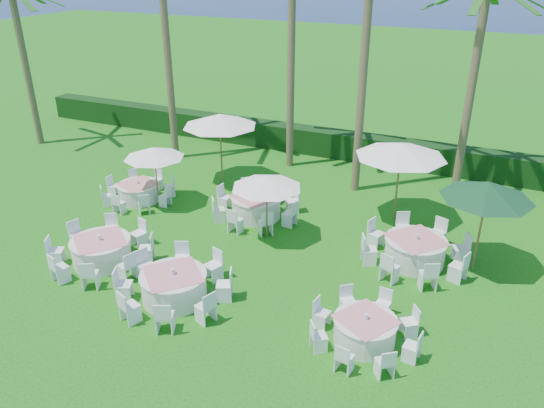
{
  "coord_description": "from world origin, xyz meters",
  "views": [
    {
      "loc": [
        6.96,
        -10.98,
        8.91
      ],
      "look_at": [
        0.46,
        3.43,
        1.3
      ],
      "focal_mm": 35.0,
      "sensor_mm": 36.0,
      "label": 1
    }
  ],
  "objects_px": {
    "banquet_table_a": "(101,251)",
    "umbrella_d": "(401,150)",
    "umbrella_b": "(267,182)",
    "umbrella_c": "(220,120)",
    "banquet_table_f": "(415,250)",
    "banquet_table_e": "(256,206)",
    "banquet_table_c": "(365,330)",
    "umbrella_green": "(488,191)",
    "banquet_table_b": "(174,286)",
    "banquet_table_d": "(139,192)",
    "umbrella_a": "(154,153)"
  },
  "relations": [
    {
      "from": "umbrella_d",
      "to": "banquet_table_c",
      "type": "bearing_deg",
      "value": -83.36
    },
    {
      "from": "umbrella_a",
      "to": "umbrella_green",
      "type": "height_order",
      "value": "umbrella_green"
    },
    {
      "from": "banquet_table_f",
      "to": "banquet_table_a",
      "type": "bearing_deg",
      "value": -155.7
    },
    {
      "from": "banquet_table_d",
      "to": "umbrella_c",
      "type": "distance_m",
      "value": 4.32
    },
    {
      "from": "umbrella_c",
      "to": "banquet_table_f",
      "type": "bearing_deg",
      "value": -20.36
    },
    {
      "from": "banquet_table_a",
      "to": "umbrella_a",
      "type": "distance_m",
      "value": 4.66
    },
    {
      "from": "umbrella_d",
      "to": "umbrella_green",
      "type": "xyz_separation_m",
      "value": [
        2.98,
        -2.28,
        -0.06
      ]
    },
    {
      "from": "banquet_table_e",
      "to": "umbrella_b",
      "type": "height_order",
      "value": "umbrella_b"
    },
    {
      "from": "banquet_table_c",
      "to": "banquet_table_e",
      "type": "bearing_deg",
      "value": 136.92
    },
    {
      "from": "banquet_table_e",
      "to": "umbrella_c",
      "type": "xyz_separation_m",
      "value": [
        -2.77,
        2.4,
        2.26
      ]
    },
    {
      "from": "banquet_table_d",
      "to": "umbrella_c",
      "type": "relative_size",
      "value": 0.91
    },
    {
      "from": "banquet_table_b",
      "to": "banquet_table_e",
      "type": "xyz_separation_m",
      "value": [
        -0.13,
        5.54,
        -0.01
      ]
    },
    {
      "from": "umbrella_c",
      "to": "umbrella_d",
      "type": "xyz_separation_m",
      "value": [
        7.44,
        -0.5,
        -0.01
      ]
    },
    {
      "from": "umbrella_b",
      "to": "umbrella_green",
      "type": "bearing_deg",
      "value": 7.49
    },
    {
      "from": "umbrella_b",
      "to": "umbrella_d",
      "type": "height_order",
      "value": "umbrella_d"
    },
    {
      "from": "banquet_table_e",
      "to": "umbrella_b",
      "type": "relative_size",
      "value": 1.37
    },
    {
      "from": "banquet_table_d",
      "to": "banquet_table_f",
      "type": "height_order",
      "value": "banquet_table_f"
    },
    {
      "from": "banquet_table_f",
      "to": "umbrella_green",
      "type": "bearing_deg",
      "value": 14.23
    },
    {
      "from": "banquet_table_d",
      "to": "umbrella_a",
      "type": "relative_size",
      "value": 1.21
    },
    {
      "from": "umbrella_green",
      "to": "banquet_table_c",
      "type": "bearing_deg",
      "value": -114.41
    },
    {
      "from": "umbrella_a",
      "to": "banquet_table_d",
      "type": "bearing_deg",
      "value": -178.37
    },
    {
      "from": "banquet_table_c",
      "to": "umbrella_c",
      "type": "bearing_deg",
      "value": 137.62
    },
    {
      "from": "banquet_table_c",
      "to": "banquet_table_f",
      "type": "distance_m",
      "value": 4.33
    },
    {
      "from": "banquet_table_f",
      "to": "umbrella_d",
      "type": "bearing_deg",
      "value": 114.42
    },
    {
      "from": "banquet_table_e",
      "to": "umbrella_b",
      "type": "xyz_separation_m",
      "value": [
        1.01,
        -1.25,
        1.63
      ]
    },
    {
      "from": "banquet_table_a",
      "to": "banquet_table_e",
      "type": "xyz_separation_m",
      "value": [
        3.03,
        4.85,
        -0.0
      ]
    },
    {
      "from": "banquet_table_e",
      "to": "banquet_table_f",
      "type": "distance_m",
      "value": 5.96
    },
    {
      "from": "banquet_table_c",
      "to": "umbrella_d",
      "type": "height_order",
      "value": "umbrella_d"
    },
    {
      "from": "banquet_table_a",
      "to": "umbrella_d",
      "type": "xyz_separation_m",
      "value": [
        7.7,
        6.75,
        2.25
      ]
    },
    {
      "from": "banquet_table_a",
      "to": "banquet_table_f",
      "type": "height_order",
      "value": "banquet_table_f"
    },
    {
      "from": "banquet_table_e",
      "to": "banquet_table_a",
      "type": "bearing_deg",
      "value": -121.96
    },
    {
      "from": "banquet_table_f",
      "to": "umbrella_green",
      "type": "xyz_separation_m",
      "value": [
        1.74,
        0.44,
        2.18
      ]
    },
    {
      "from": "umbrella_d",
      "to": "banquet_table_b",
      "type": "bearing_deg",
      "value": -121.39
    },
    {
      "from": "umbrella_c",
      "to": "umbrella_green",
      "type": "height_order",
      "value": "umbrella_c"
    },
    {
      "from": "banquet_table_e",
      "to": "umbrella_b",
      "type": "distance_m",
      "value": 2.29
    },
    {
      "from": "umbrella_b",
      "to": "umbrella_c",
      "type": "distance_m",
      "value": 5.29
    },
    {
      "from": "banquet_table_e",
      "to": "umbrella_d",
      "type": "relative_size",
      "value": 1.01
    },
    {
      "from": "banquet_table_a",
      "to": "banquet_table_d",
      "type": "bearing_deg",
      "value": 112.72
    },
    {
      "from": "umbrella_c",
      "to": "banquet_table_e",
      "type": "bearing_deg",
      "value": -40.95
    },
    {
      "from": "banquet_table_b",
      "to": "umbrella_b",
      "type": "height_order",
      "value": "umbrella_b"
    },
    {
      "from": "banquet_table_a",
      "to": "banquet_table_c",
      "type": "bearing_deg",
      "value": -1.9
    },
    {
      "from": "banquet_table_c",
      "to": "umbrella_d",
      "type": "bearing_deg",
      "value": 96.64
    },
    {
      "from": "banquet_table_c",
      "to": "umbrella_green",
      "type": "distance_m",
      "value": 5.69
    },
    {
      "from": "banquet_table_c",
      "to": "banquet_table_d",
      "type": "xyz_separation_m",
      "value": [
        -10.28,
        4.5,
        0.0
      ]
    },
    {
      "from": "banquet_table_c",
      "to": "banquet_table_f",
      "type": "relative_size",
      "value": 0.85
    },
    {
      "from": "banquet_table_b",
      "to": "umbrella_green",
      "type": "height_order",
      "value": "umbrella_green"
    },
    {
      "from": "umbrella_b",
      "to": "umbrella_c",
      "type": "xyz_separation_m",
      "value": [
        -3.77,
        3.65,
        0.63
      ]
    },
    {
      "from": "banquet_table_e",
      "to": "umbrella_c",
      "type": "relative_size",
      "value": 1.05
    },
    {
      "from": "banquet_table_e",
      "to": "banquet_table_f",
      "type": "bearing_deg",
      "value": -7.9
    },
    {
      "from": "banquet_table_b",
      "to": "banquet_table_d",
      "type": "height_order",
      "value": "banquet_table_b"
    }
  ]
}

